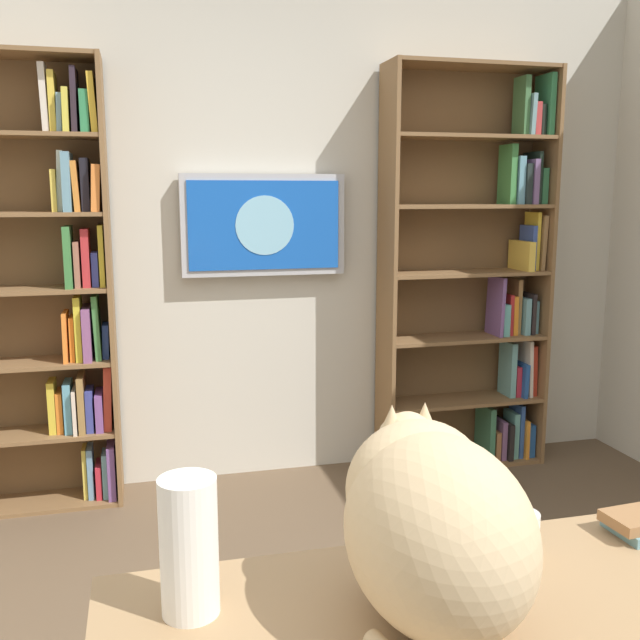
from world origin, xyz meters
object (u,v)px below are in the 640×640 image
(bookshelf_left, at_px, (481,279))
(cat, at_px, (431,519))
(wall_mounted_tv, at_px, (264,225))
(coffee_mug, at_px, (521,534))
(bookshelf_right, at_px, (41,291))
(paper_towel_roll, at_px, (189,546))

(bookshelf_left, distance_m, cat, 2.86)
(bookshelf_left, bearing_deg, wall_mounted_tv, -3.78)
(bookshelf_left, height_order, coffee_mug, bookshelf_left)
(bookshelf_right, bearing_deg, paper_towel_roll, 102.67)
(wall_mounted_tv, bearing_deg, coffee_mug, 93.47)
(paper_towel_roll, xyz_separation_m, coffee_mug, (-0.72, -0.05, -0.09))
(wall_mounted_tv, relative_size, coffee_mug, 9.03)
(coffee_mug, bearing_deg, paper_towel_roll, 3.61)
(bookshelf_left, bearing_deg, paper_towel_roll, 53.03)
(bookshelf_right, bearing_deg, wall_mounted_tv, -175.72)
(bookshelf_right, height_order, cat, bookshelf_right)
(wall_mounted_tv, xyz_separation_m, paper_towel_roll, (0.57, 2.47, -0.48))
(bookshelf_left, distance_m, wall_mounted_tv, 1.27)
(wall_mounted_tv, relative_size, cat, 1.53)
(cat, distance_m, coffee_mug, 0.36)
(bookshelf_left, xyz_separation_m, coffee_mug, (1.08, 2.34, -0.26))
(bookshelf_left, height_order, wall_mounted_tv, bookshelf_left)
(bookshelf_left, xyz_separation_m, bookshelf_right, (2.34, 0.00, 0.01))
(cat, bearing_deg, wall_mounted_tv, -93.09)
(wall_mounted_tv, xyz_separation_m, cat, (0.14, 2.59, -0.42))
(bookshelf_left, bearing_deg, cat, 61.47)
(bookshelf_right, height_order, paper_towel_roll, bookshelf_right)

